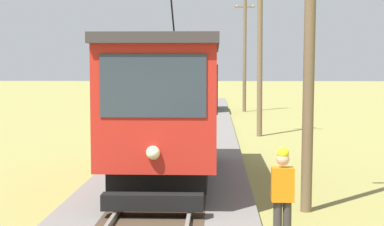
{
  "coord_description": "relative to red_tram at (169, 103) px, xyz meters",
  "views": [
    {
      "loc": [
        1.23,
        3.43,
        3.16
      ],
      "look_at": [
        0.53,
        21.56,
        1.76
      ],
      "focal_mm": 57.5,
      "sensor_mm": 36.0,
      "label": 1
    }
  ],
  "objects": [
    {
      "name": "freight_car",
      "position": [
        -0.0,
        25.31,
        -0.64
      ],
      "size": [
        2.4,
        5.2,
        2.31
      ],
      "color": "slate",
      "rests_on": "rail_right"
    },
    {
      "name": "utility_pole_near_tram",
      "position": [
        3.2,
        -2.94,
        2.09
      ],
      "size": [
        1.4,
        0.59,
        8.37
      ],
      "color": "brown",
      "rests_on": "ground"
    },
    {
      "name": "red_tram",
      "position": [
        0.0,
        0.0,
        0.0
      ],
      "size": [
        2.6,
        8.54,
        4.79
      ],
      "color": "red",
      "rests_on": "rail_right"
    },
    {
      "name": "utility_pole_far",
      "position": [
        3.2,
        26.3,
        1.96
      ],
      "size": [
        1.4,
        0.27,
        8.12
      ],
      "color": "brown",
      "rests_on": "ground"
    },
    {
      "name": "track_worker",
      "position": [
        2.37,
        -5.64,
        -1.21
      ],
      "size": [
        0.38,
        0.24,
        1.78
      ],
      "rotation": [
        0.0,
        0.0,
        1.56
      ],
      "color": "#38332D",
      "rests_on": "ground"
    },
    {
      "name": "utility_pole_mid",
      "position": [
        3.2,
        11.74,
        1.66
      ],
      "size": [
        1.4,
        0.62,
        7.51
      ],
      "color": "brown",
      "rests_on": "ground"
    },
    {
      "name": "gravel_pile",
      "position": [
        -4.21,
        30.32,
        -1.49
      ],
      "size": [
        2.53,
        2.53,
        1.4
      ],
      "primitive_type": "cone",
      "color": "gray",
      "rests_on": "ground"
    }
  ]
}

